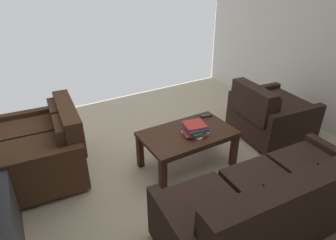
# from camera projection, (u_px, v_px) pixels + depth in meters

# --- Properties ---
(ground_plane) EXTENTS (4.84, 4.99, 0.01)m
(ground_plane) POSITION_uv_depth(u_px,v_px,m) (184.00, 173.00, 3.43)
(ground_plane) COLOR beige
(wall_left) EXTENTS (0.12, 4.99, 2.67)m
(wall_left) POSITION_uv_depth(u_px,v_px,m) (336.00, 37.00, 3.88)
(wall_left) COLOR white
(wall_left) RESTS_ON ground
(sofa_main) EXTENTS (2.01, 0.94, 0.82)m
(sofa_main) POSITION_uv_depth(u_px,v_px,m) (271.00, 204.00, 2.49)
(sofa_main) COLOR black
(sofa_main) RESTS_ON ground
(loveseat_near) EXTENTS (0.97, 1.24, 0.81)m
(loveseat_near) POSITION_uv_depth(u_px,v_px,m) (44.00, 147.00, 3.29)
(loveseat_near) COLOR black
(loveseat_near) RESTS_ON ground
(coffee_table) EXTENTS (1.08, 0.65, 0.47)m
(coffee_table) POSITION_uv_depth(u_px,v_px,m) (188.00, 137.00, 3.37)
(coffee_table) COLOR #3D2316
(coffee_table) RESTS_ON ground
(armchair_side) EXTENTS (1.00, 1.01, 0.82)m
(armchair_side) POSITION_uv_depth(u_px,v_px,m) (269.00, 115.00, 3.99)
(armchair_side) COLOR black
(armchair_side) RESTS_ON ground
(book_stack) EXTENTS (0.32, 0.33, 0.12)m
(book_stack) POSITION_uv_depth(u_px,v_px,m) (195.00, 129.00, 3.29)
(book_stack) COLOR silver
(book_stack) RESTS_ON coffee_table
(tv_remote) EXTENTS (0.17, 0.08, 0.02)m
(tv_remote) POSITION_uv_depth(u_px,v_px,m) (206.00, 116.00, 3.68)
(tv_remote) COLOR black
(tv_remote) RESTS_ON coffee_table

